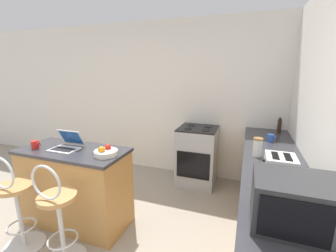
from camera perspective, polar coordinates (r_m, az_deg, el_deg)
wall_back at (r=3.98m, az=-1.92°, el=6.77°), size 12.00×0.06×2.60m
breakfast_bar at (r=2.94m, az=-22.25°, el=-14.08°), size 1.24×0.58×0.93m
counter_right at (r=2.51m, az=24.75°, el=-19.38°), size 0.60×3.07×0.93m
bar_stool_near at (r=2.81m, az=-34.15°, el=-16.35°), size 0.40×0.40×1.04m
bar_stool_far at (r=2.43m, az=-26.11°, el=-20.06°), size 0.40×0.40×1.04m
laptop at (r=2.80m, az=-24.21°, el=-4.18°), size 0.31×0.28×0.20m
microwave at (r=1.51m, az=29.97°, el=-16.56°), size 0.48×0.38×0.29m
toaster at (r=2.11m, az=26.60°, el=-9.16°), size 0.25×0.27×0.18m
stove_range at (r=3.65m, az=7.43°, el=-7.53°), size 0.59×0.58×0.94m
mug_red at (r=2.97m, az=-30.65°, el=-4.10°), size 0.10×0.08×0.09m
storage_jar at (r=2.50m, az=21.80°, el=-4.95°), size 0.09×0.09×0.19m
fruit_bowl at (r=2.44m, az=-15.58°, el=-6.40°), size 0.24×0.24×0.11m
mug_blue at (r=3.08m, az=24.63°, el=-2.76°), size 0.09×0.07×0.09m
pepper_mill at (r=3.55m, az=26.44°, el=0.10°), size 0.05×0.05×0.22m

